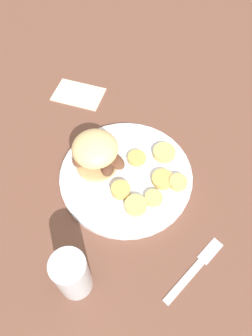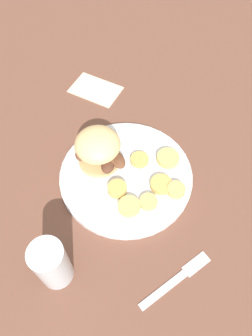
# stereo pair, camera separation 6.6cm
# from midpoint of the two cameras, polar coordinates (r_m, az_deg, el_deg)

# --- Properties ---
(ground_plane) EXTENTS (4.00, 4.00, 0.00)m
(ground_plane) POSITION_cam_midpoint_polar(r_m,az_deg,el_deg) (0.77, 2.46, -1.85)
(ground_plane) COLOR brown
(dinner_plate) EXTENTS (0.31, 0.31, 0.02)m
(dinner_plate) POSITION_cam_midpoint_polar(r_m,az_deg,el_deg) (0.76, 2.48, -1.49)
(dinner_plate) COLOR white
(dinner_plate) RESTS_ON ground_plane
(sandwich) EXTENTS (0.11, 0.12, 0.09)m
(sandwich) POSITION_cam_midpoint_polar(r_m,az_deg,el_deg) (0.73, -2.17, 3.22)
(sandwich) COLOR tan
(sandwich) RESTS_ON dinner_plate
(potato_round_0) EXTENTS (0.04, 0.04, 0.01)m
(potato_round_0) POSITION_cam_midpoint_polar(r_m,az_deg,el_deg) (0.77, 4.81, 1.30)
(potato_round_0) COLOR tan
(potato_round_0) RESTS_ON dinner_plate
(potato_round_1) EXTENTS (0.05, 0.05, 0.01)m
(potato_round_1) POSITION_cam_midpoint_polar(r_m,az_deg,el_deg) (0.71, 3.24, -6.86)
(potato_round_1) COLOR #DBB766
(potato_round_1) RESTS_ON dinner_plate
(potato_round_2) EXTENTS (0.04, 0.04, 0.01)m
(potato_round_2) POSITION_cam_midpoint_polar(r_m,az_deg,el_deg) (0.74, 11.27, -3.95)
(potato_round_2) COLOR #DBB766
(potato_round_2) RESTS_ON dinner_plate
(potato_round_3) EXTENTS (0.05, 0.05, 0.01)m
(potato_round_3) POSITION_cam_midpoint_polar(r_m,az_deg,el_deg) (0.78, 9.82, 1.39)
(potato_round_3) COLOR #DBB766
(potato_round_3) RESTS_ON dinner_plate
(potato_round_4) EXTENTS (0.04, 0.04, 0.02)m
(potato_round_4) POSITION_cam_midpoint_polar(r_m,az_deg,el_deg) (0.73, 1.07, -3.82)
(potato_round_4) COLOR tan
(potato_round_4) RESTS_ON dinner_plate
(potato_round_5) EXTENTS (0.05, 0.05, 0.01)m
(potato_round_5) POSITION_cam_midpoint_polar(r_m,az_deg,el_deg) (0.74, 8.69, -3.02)
(potato_round_5) COLOR tan
(potato_round_5) RESTS_ON dinner_plate
(potato_round_6) EXTENTS (0.04, 0.04, 0.01)m
(potato_round_6) POSITION_cam_midpoint_polar(r_m,az_deg,el_deg) (0.72, 6.58, -6.07)
(potato_round_6) COLOR #DBB766
(potato_round_6) RESTS_ON dinner_plate
(fork) EXTENTS (0.06, 0.17, 0.00)m
(fork) POSITION_cam_midpoint_polar(r_m,az_deg,el_deg) (0.69, 11.64, -18.73)
(fork) COLOR silver
(fork) RESTS_ON ground_plane
(drinking_glass) EXTENTS (0.06, 0.06, 0.13)m
(drinking_glass) POSITION_cam_midpoint_polar(r_m,az_deg,el_deg) (0.63, -9.80, -16.40)
(drinking_glass) COLOR silver
(drinking_glass) RESTS_ON ground_plane
(napkin) EXTENTS (0.16, 0.15, 0.01)m
(napkin) POSITION_cam_midpoint_polar(r_m,az_deg,el_deg) (0.95, -3.29, 13.41)
(napkin) COLOR beige
(napkin) RESTS_ON ground_plane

